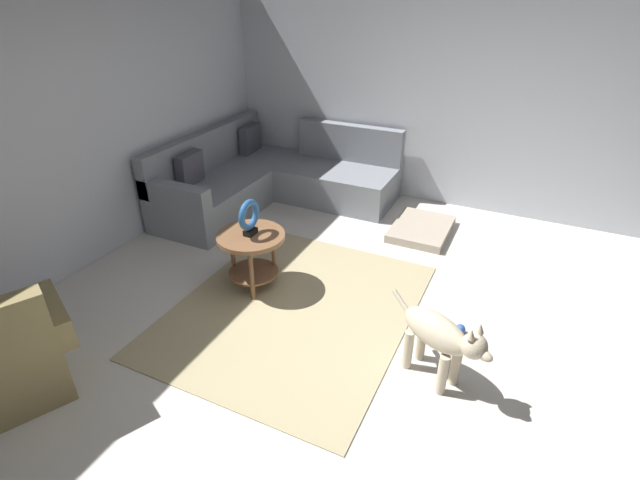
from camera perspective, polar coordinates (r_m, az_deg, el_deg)
The scene contains 11 objects.
ground_plane at distance 3.82m, azimuth 5.35°, elevation -12.82°, with size 6.00×6.00×0.10m, color silver.
wall_back at distance 4.84m, azimuth -29.15°, elevation 11.84°, with size 6.00×0.12×2.70m, color silver.
wall_right at distance 5.83m, azimuth 16.81°, elevation 16.64°, with size 0.12×6.00×2.70m, color silver.
area_rug at distance 4.11m, azimuth -3.09°, elevation -8.20°, with size 2.30×1.90×0.01m, color tan.
sectional_couch at distance 5.95m, azimuth -6.05°, elevation 7.21°, with size 2.20×2.25×0.88m.
armchair at distance 3.75m, azimuth -33.57°, elevation -12.13°, with size 0.98×0.89×0.88m.
side_table at distance 4.21m, azimuth -8.26°, elevation -0.78°, with size 0.60×0.60×0.54m.
torus_sculpture at distance 4.07m, azimuth -8.55°, elevation 2.81°, with size 0.28×0.08×0.33m.
dog_bed_mat at distance 5.38m, azimuth 12.12°, elevation 1.31°, with size 0.80×0.60×0.09m, color #B2A38E.
dog at distance 3.35m, azimuth 14.29°, elevation -11.23°, with size 0.44×0.78×0.63m.
dog_toy_ball at distance 4.00m, azimuth 16.58°, elevation -10.27°, with size 0.08×0.08×0.08m, color blue.
Camera 1 is at (-2.70, -0.90, 2.50)m, focal length 26.51 mm.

